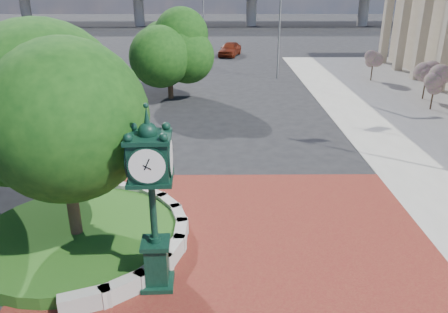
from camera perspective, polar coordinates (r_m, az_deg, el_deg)
ground at (r=13.88m, az=1.96°, el=-11.11°), size 200.00×200.00×0.00m
plaza at (r=13.04m, az=2.14°, el=-13.43°), size 12.00×12.00×0.04m
planter_wall at (r=13.89m, az=-9.43°, el=-10.08°), size 2.96×6.77×0.54m
grass_bed at (r=14.46m, az=-18.56°, el=-9.97°), size 6.10×6.10×0.40m
tree_planter at (r=13.02m, az=-20.42°, el=3.36°), size 5.20×5.20×6.33m
tree_street at (r=30.13m, az=-7.23°, el=13.55°), size 4.40×4.40×5.45m
post_clock at (r=10.84m, az=-9.38°, el=-4.97°), size 1.08×1.08×4.95m
parked_car at (r=48.32m, az=0.78°, el=13.87°), size 2.89×4.69×1.49m
street_lamp_near at (r=36.56m, az=7.68°, el=18.01°), size 1.97×0.25×8.79m
street_lamp_far at (r=55.50m, az=-2.50°, el=19.65°), size 2.04×0.35×9.09m
shrub_near at (r=30.25m, az=25.79°, el=8.42°), size 1.20×1.20×2.20m
shrub_mid at (r=32.83m, az=24.91°, el=9.48°), size 1.20×1.20×2.20m
shrub_far at (r=37.65m, az=18.89°, el=11.70°), size 1.20×1.20×2.20m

